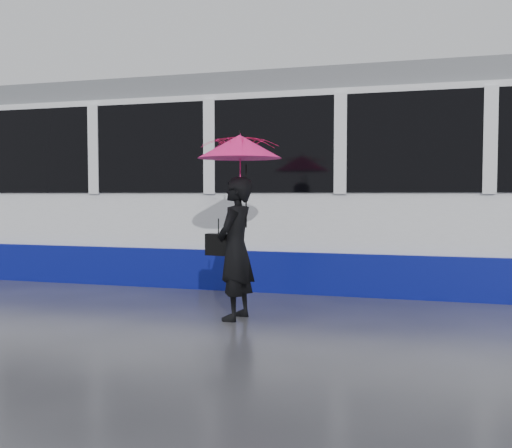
% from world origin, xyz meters
% --- Properties ---
extents(ground, '(90.00, 90.00, 0.00)m').
position_xyz_m(ground, '(0.00, 0.00, 0.00)').
color(ground, '#2D2C32').
rests_on(ground, ground).
extents(rails, '(34.00, 1.51, 0.02)m').
position_xyz_m(rails, '(0.00, 2.50, 0.01)').
color(rails, '#3F3D38').
rests_on(rails, ground).
extents(tram, '(26.00, 2.56, 3.35)m').
position_xyz_m(tram, '(2.22, 2.50, 1.64)').
color(tram, white).
rests_on(tram, ground).
extents(woman, '(0.47, 0.65, 1.68)m').
position_xyz_m(woman, '(0.74, -0.61, 0.84)').
color(woman, black).
rests_on(woman, ground).
extents(umbrella, '(1.09, 1.09, 1.13)m').
position_xyz_m(umbrella, '(0.79, -0.61, 1.84)').
color(umbrella, '#FF158E').
rests_on(umbrella, ground).
extents(handbag, '(0.31, 0.16, 0.44)m').
position_xyz_m(handbag, '(0.52, -0.59, 0.88)').
color(handbag, black).
rests_on(handbag, ground).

